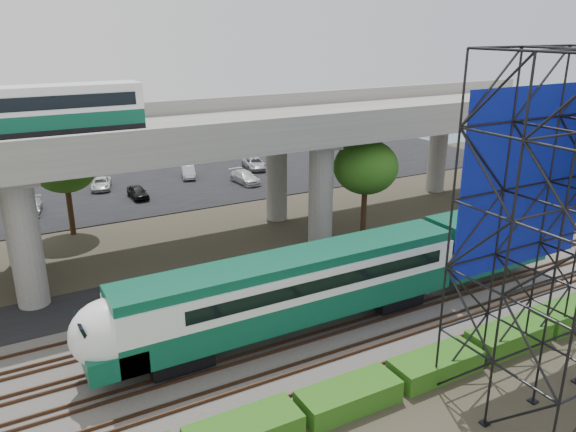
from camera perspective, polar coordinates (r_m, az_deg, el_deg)
ground at (r=28.60m, az=-0.63°, el=-14.75°), size 140.00×140.00×0.00m
ballast_bed at (r=30.04m, az=-2.49°, el=-12.73°), size 90.00×12.00×0.20m
service_road at (r=36.98m, az=-8.42°, el=-6.64°), size 90.00×5.00×0.08m
parking_lot at (r=58.31m, az=-16.69°, el=2.33°), size 90.00×18.00×0.08m
harbor_water at (r=79.41m, az=-20.28°, el=6.19°), size 140.00×40.00×0.03m
rail_tracks at (r=29.95m, az=-2.49°, el=-12.44°), size 90.00×9.52×0.16m
commuter_train at (r=30.49m, az=4.27°, el=-6.33°), size 29.30×3.06×4.30m
overpass at (r=39.25m, az=-12.67°, el=7.21°), size 80.00×12.00×12.40m
hedge_strip at (r=25.73m, az=6.22°, el=-17.68°), size 34.60×1.80×1.20m
trees at (r=39.11m, az=-18.20°, el=2.69°), size 40.94×16.94×7.69m
parked_cars at (r=58.26m, az=-14.58°, el=3.17°), size 36.35×9.68×1.27m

